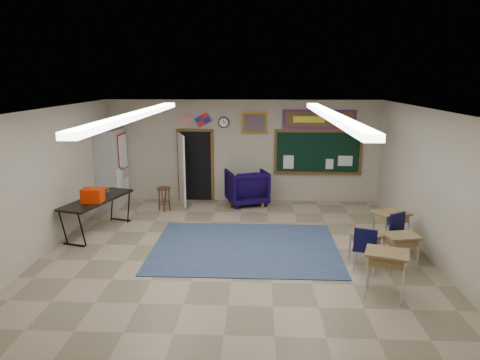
{
  "coord_description": "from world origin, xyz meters",
  "views": [
    {
      "loc": [
        0.48,
        -7.93,
        3.62
      ],
      "look_at": [
        0.06,
        1.5,
        1.35
      ],
      "focal_mm": 32.0,
      "sensor_mm": 36.0,
      "label": 1
    }
  ],
  "objects_px": {
    "student_desk_front_right": "(391,228)",
    "wingback_armchair": "(247,187)",
    "wooden_stool": "(164,199)",
    "folding_table": "(98,214)",
    "student_desk_front_left": "(364,247)"
  },
  "relations": [
    {
      "from": "wingback_armchair",
      "to": "wooden_stool",
      "type": "height_order",
      "value": "wingback_armchair"
    },
    {
      "from": "student_desk_front_left",
      "to": "wooden_stool",
      "type": "distance_m",
      "value": 5.78
    },
    {
      "from": "folding_table",
      "to": "wooden_stool",
      "type": "height_order",
      "value": "folding_table"
    },
    {
      "from": "wooden_stool",
      "to": "wingback_armchair",
      "type": "bearing_deg",
      "value": 18.47
    },
    {
      "from": "student_desk_front_right",
      "to": "folding_table",
      "type": "distance_m",
      "value": 6.71
    },
    {
      "from": "student_desk_front_left",
      "to": "student_desk_front_right",
      "type": "height_order",
      "value": "student_desk_front_right"
    },
    {
      "from": "wingback_armchair",
      "to": "wooden_stool",
      "type": "distance_m",
      "value": 2.4
    },
    {
      "from": "student_desk_front_right",
      "to": "wingback_armchair",
      "type": "bearing_deg",
      "value": 114.37
    },
    {
      "from": "folding_table",
      "to": "wooden_stool",
      "type": "bearing_deg",
      "value": 72.37
    },
    {
      "from": "student_desk_front_left",
      "to": "student_desk_front_right",
      "type": "xyz_separation_m",
      "value": [
        0.78,
        0.92,
        0.09
      ]
    },
    {
      "from": "student_desk_front_left",
      "to": "wooden_stool",
      "type": "xyz_separation_m",
      "value": [
        -4.71,
        3.35,
        -0.03
      ]
    },
    {
      "from": "wooden_stool",
      "to": "folding_table",
      "type": "bearing_deg",
      "value": -123.72
    },
    {
      "from": "student_desk_front_left",
      "to": "wooden_stool",
      "type": "bearing_deg",
      "value": 134.59
    },
    {
      "from": "wingback_armchair",
      "to": "folding_table",
      "type": "bearing_deg",
      "value": 18.09
    },
    {
      "from": "student_desk_front_left",
      "to": "wooden_stool",
      "type": "relative_size",
      "value": 1.01
    }
  ]
}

